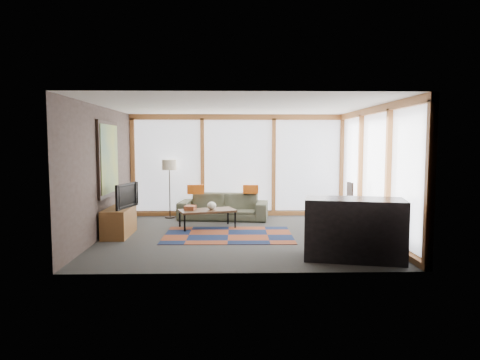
{
  "coord_description": "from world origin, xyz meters",
  "views": [
    {
      "loc": [
        -0.21,
        -8.54,
        1.88
      ],
      "look_at": [
        0.0,
        0.4,
        1.1
      ],
      "focal_mm": 32.0,
      "sensor_mm": 36.0,
      "label": 1
    }
  ],
  "objects_px": {
    "coffee_table": "(207,219)",
    "television": "(123,196)",
    "sofa": "(223,206)",
    "floor_lamp": "(170,189)",
    "bookshelf": "(355,218)",
    "bar_counter": "(354,229)",
    "tv_console": "(119,222)"
  },
  "relations": [
    {
      "from": "sofa",
      "to": "bar_counter",
      "type": "xyz_separation_m",
      "value": [
        2.17,
        -3.67,
        0.18
      ]
    },
    {
      "from": "floor_lamp",
      "to": "bookshelf",
      "type": "relative_size",
      "value": 0.61
    },
    {
      "from": "tv_console",
      "to": "bar_counter",
      "type": "xyz_separation_m",
      "value": [
        4.26,
        -1.87,
        0.21
      ]
    },
    {
      "from": "floor_lamp",
      "to": "coffee_table",
      "type": "xyz_separation_m",
      "value": [
        1.0,
        -1.27,
        -0.53
      ]
    },
    {
      "from": "tv_console",
      "to": "bar_counter",
      "type": "bearing_deg",
      "value": -23.66
    },
    {
      "from": "bookshelf",
      "to": "tv_console",
      "type": "bearing_deg",
      "value": -177.56
    },
    {
      "from": "bar_counter",
      "to": "television",
      "type": "bearing_deg",
      "value": 168.2
    },
    {
      "from": "sofa",
      "to": "bookshelf",
      "type": "distance_m",
      "value": 3.23
    },
    {
      "from": "television",
      "to": "bookshelf",
      "type": "bearing_deg",
      "value": -72.93
    },
    {
      "from": "sofa",
      "to": "floor_lamp",
      "type": "distance_m",
      "value": 1.42
    },
    {
      "from": "sofa",
      "to": "television",
      "type": "distance_m",
      "value": 2.73
    },
    {
      "from": "sofa",
      "to": "floor_lamp",
      "type": "relative_size",
      "value": 1.48
    },
    {
      "from": "bar_counter",
      "to": "tv_console",
      "type": "bearing_deg",
      "value": 168.75
    },
    {
      "from": "sofa",
      "to": "tv_console",
      "type": "bearing_deg",
      "value": -131.45
    },
    {
      "from": "sofa",
      "to": "bar_counter",
      "type": "height_order",
      "value": "bar_counter"
    },
    {
      "from": "tv_console",
      "to": "bar_counter",
      "type": "height_order",
      "value": "bar_counter"
    },
    {
      "from": "coffee_table",
      "to": "tv_console",
      "type": "distance_m",
      "value": 1.91
    },
    {
      "from": "floor_lamp",
      "to": "tv_console",
      "type": "relative_size",
      "value": 1.29
    },
    {
      "from": "coffee_table",
      "to": "television",
      "type": "relative_size",
      "value": 1.38
    },
    {
      "from": "tv_console",
      "to": "bar_counter",
      "type": "relative_size",
      "value": 0.72
    },
    {
      "from": "coffee_table",
      "to": "floor_lamp",
      "type": "bearing_deg",
      "value": 128.21
    },
    {
      "from": "sofa",
      "to": "tv_console",
      "type": "height_order",
      "value": "sofa"
    },
    {
      "from": "sofa",
      "to": "coffee_table",
      "type": "height_order",
      "value": "sofa"
    },
    {
      "from": "tv_console",
      "to": "television",
      "type": "xyz_separation_m",
      "value": [
        0.09,
        0.01,
        0.53
      ]
    },
    {
      "from": "coffee_table",
      "to": "bar_counter",
      "type": "xyz_separation_m",
      "value": [
        2.51,
        -2.62,
        0.29
      ]
    },
    {
      "from": "sofa",
      "to": "bar_counter",
      "type": "relative_size",
      "value": 1.38
    },
    {
      "from": "coffee_table",
      "to": "television",
      "type": "distance_m",
      "value": 1.92
    },
    {
      "from": "bookshelf",
      "to": "bar_counter",
      "type": "height_order",
      "value": "bar_counter"
    },
    {
      "from": "bookshelf",
      "to": "floor_lamp",
      "type": "bearing_deg",
      "value": 156.29
    },
    {
      "from": "floor_lamp",
      "to": "television",
      "type": "height_order",
      "value": "floor_lamp"
    },
    {
      "from": "bar_counter",
      "to": "coffee_table",
      "type": "bearing_deg",
      "value": 146.15
    },
    {
      "from": "floor_lamp",
      "to": "bookshelf",
      "type": "bearing_deg",
      "value": -23.71
    }
  ]
}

